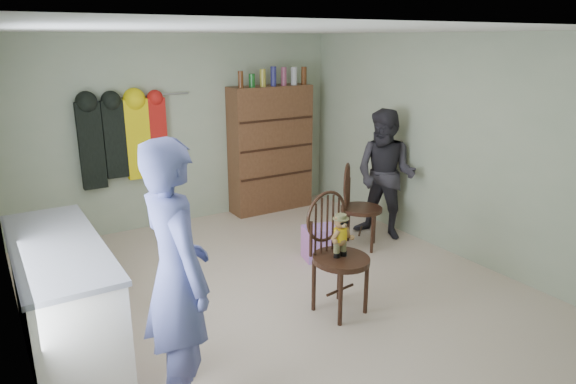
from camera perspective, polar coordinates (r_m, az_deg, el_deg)
ground_plane at (r=5.24m, az=-1.20°, el=-10.96°), size 5.00×5.00×0.00m
room_walls at (r=5.18m, az=-4.32°, el=7.15°), size 5.00×5.00×5.00m
counter at (r=4.48m, az=-23.68°, el=-10.81°), size 0.64×1.86×0.94m
chair_front at (r=4.67m, az=5.44°, el=-6.03°), size 0.56×0.56×1.12m
chair_far at (r=6.16m, az=7.59°, el=-1.20°), size 0.65×0.65×1.04m
striped_bag at (r=5.90m, az=3.55°, el=-5.66°), size 0.42×0.36×0.38m
person_left at (r=3.49m, az=-12.26°, el=-9.17°), size 0.49×0.71×1.87m
person_right at (r=6.47m, az=10.77°, el=1.88°), size 0.90×0.98×1.62m
dresser at (r=7.41m, az=-1.95°, el=4.88°), size 1.20×0.39×2.07m
coat_rack at (r=6.67m, az=-18.11°, el=5.67°), size 1.42×0.12×1.09m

